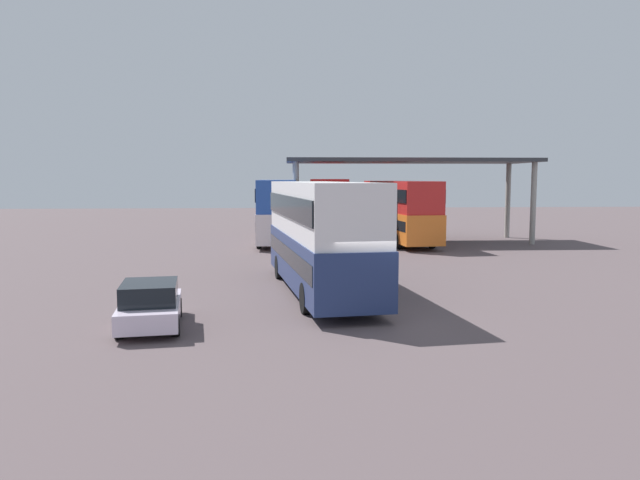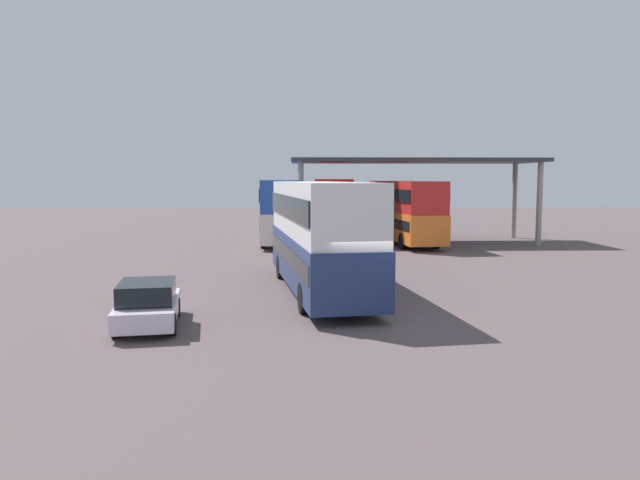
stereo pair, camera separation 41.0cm
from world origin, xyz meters
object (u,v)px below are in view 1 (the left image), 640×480
double_decker_far_right (400,209)px  double_decker_main (320,232)px  double_decker_mid_row (328,206)px  double_decker_near_canopy (277,209)px  parked_hatchback (150,305)px

double_decker_far_right → double_decker_main: bearing=153.4°
double_decker_mid_row → double_decker_near_canopy: bearing=127.6°
double_decker_main → double_decker_far_right: 18.22m
double_decker_far_right → double_decker_mid_row: bearing=50.7°
double_decker_near_canopy → double_decker_far_right: (8.15, -0.56, -0.03)m
double_decker_near_canopy → parked_hatchback: bearing=171.5°
double_decker_main → double_decker_near_canopy: (-1.66, 17.59, 0.01)m
double_decker_mid_row → double_decker_far_right: bearing=-119.9°
double_decker_near_canopy → double_decker_far_right: double_decker_near_canopy is taller
double_decker_near_canopy → double_decker_main: bearing=-174.1°
double_decker_main → double_decker_far_right: bearing=-28.0°
double_decker_main → double_decker_near_canopy: 17.66m
parked_hatchback → double_decker_mid_row: double_decker_mid_row is taller
parked_hatchback → double_decker_mid_row: bearing=-23.9°
parked_hatchback → double_decker_near_canopy: (3.61, 22.63, 1.63)m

